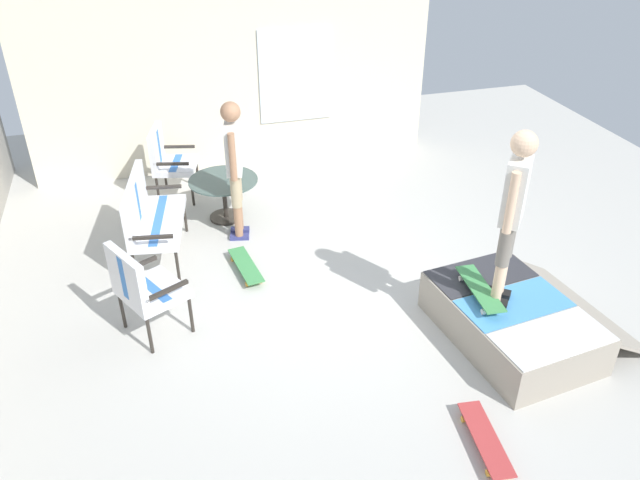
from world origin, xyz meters
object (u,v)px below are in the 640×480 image
Objects in this scene: patio_chair_near_house at (167,157)px; person_watching at (234,160)px; patio_bench at (147,213)px; patio_table at (224,191)px; skateboard_on_ramp at (480,289)px; skate_ramp at (513,320)px; skateboard_by_bench at (246,266)px; person_skater at (513,207)px; skateboard_spare at (485,439)px; patio_chair_by_wall at (141,285)px.

patio_chair_near_house is 0.58× the size of person_watching.
patio_table is (0.72, -0.99, -0.21)m from patio_bench.
person_watching is 3.27m from skateboard_on_ramp.
patio_table is (3.25, 2.37, 0.18)m from skate_ramp.
skate_ramp is 3.03m from skateboard_by_bench.
person_skater is (-2.65, -2.10, 0.44)m from person_watching.
patio_table is at bearing 34.05° from skateboard_on_ramp.
skate_ramp is 1.50m from skateboard_spare.
person_watching reaches higher than patio_table.
skateboard_spare is 1.01× the size of skateboard_on_ramp.
skateboard_spare is at bearing 155.44° from skateboard_on_ramp.
patio_chair_near_house is at bearing 35.53° from person_skater.
patio_chair_near_house is 5.67m from skateboard_spare.
skateboard_on_ramp is (-2.33, -3.05, -0.09)m from patio_bench.
patio_chair_near_house is 1.00× the size of patio_chair_by_wall.
person_skater is (-3.98, -2.85, 0.87)m from patio_chair_near_house.
patio_bench is 1.30× the size of patio_chair_by_wall.
patio_chair_by_wall is 3.58m from person_skater.
person_watching is at bearing -36.25° from patio_chair_by_wall.
skate_ramp is at bearing -129.04° from skateboard_by_bench.
patio_bench reaches higher than skate_ramp.
person_watching is 1.28m from skateboard_by_bench.
patio_bench is at bearing 53.08° from skate_ramp.
person_skater is at bearing -141.59° from person_watching.
patio_table reaches higher than skate_ramp.
patio_bench is 1.62× the size of skateboard_spare.
person_watching reaches higher than patio_chair_near_house.
skateboard_on_ramp is (-1.71, -2.04, 0.44)m from skateboard_by_bench.
patio_chair_near_house is 1.08m from patio_table.
skateboard_by_bench is at bearing 50.31° from person_skater.
skate_ramp is 4.22m from patio_bench.
skateboard_by_bench is (-2.18, -0.67, -0.53)m from patio_chair_near_house.
skate_ramp is 2.29× the size of skateboard_spare.
patio_chair_by_wall is at bearing 170.80° from patio_chair_near_house.
patio_chair_near_house reaches higher than skateboard_spare.
skate_ramp is 1.06× the size of person_skater.
skateboard_on_ramp is (0.20, 0.31, 0.31)m from skate_ramp.
patio_bench is 3.84m from skateboard_on_ramp.
patio_chair_near_house is at bearing 37.78° from patio_table.
patio_chair_near_house is 4.97m from person_skater.
patio_chair_by_wall is at bearing 125.79° from skateboard_by_bench.
skateboard_on_ramp is (-3.05, -2.06, 0.12)m from patio_table.
skateboard_by_bench is at bearing 24.84° from skateboard_spare.
person_watching is 2.16× the size of skateboard_by_bench.
person_skater is 2.16× the size of skateboard_on_ramp.
patio_table reaches higher than skateboard_spare.
patio_chair_by_wall is at bearing 49.00° from skateboard_spare.
skate_ramp is at bearing -140.40° from person_watching.
skateboard_by_bench is (-0.62, -1.01, -0.53)m from patio_bench.
skateboard_by_bench is at bearing -179.18° from patio_table.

